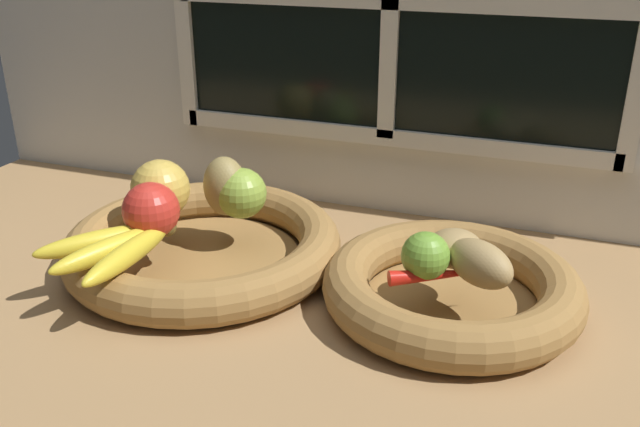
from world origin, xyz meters
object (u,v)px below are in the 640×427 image
apple_red_front (151,210)px  pear_brown (225,186)px  chili_pepper (447,273)px  fruit_bowl_right (451,288)px  lime_near (425,256)px  apple_green_back (241,193)px  potato_large (455,248)px  banana_bunch_front (116,247)px  potato_small (480,263)px  apple_golden_left (160,189)px  fruit_bowl_left (204,245)px

apple_red_front → pear_brown: bearing=60.4°
apple_red_front → chili_pepper: bearing=2.4°
fruit_bowl_right → lime_near: 7.13cm
apple_green_back → chili_pepper: size_ratio=0.52×
apple_red_front → potato_large: 36.13cm
pear_brown → lime_near: size_ratio=1.49×
apple_green_back → chili_pepper: bearing=-15.2°
fruit_bowl_right → lime_near: (-2.53, -3.80, 5.48)cm
pear_brown → banana_bunch_front: 16.76cm
apple_green_back → potato_large: 28.57cm
potato_large → potato_small: (3.13, -3.13, 0.25)cm
apple_red_front → fruit_bowl_right: bearing=7.9°
apple_golden_left → lime_near: bearing=-7.5°
fruit_bowl_right → pear_brown: bearing=172.1°
potato_small → fruit_bowl_right: bearing=135.0°
potato_small → lime_near: bearing=-173.3°
potato_small → apple_red_front: bearing=-177.3°
apple_red_front → apple_green_back: size_ratio=1.05×
potato_small → pear_brown: bearing=167.7°
potato_small → lime_near: size_ratio=1.57×
fruit_bowl_left → fruit_bowl_right: (31.85, 0.00, 0.01)cm
pear_brown → lime_near: bearing=-16.0°
potato_small → fruit_bowl_left: bearing=174.9°
potato_small → chili_pepper: bearing=-174.4°
apple_red_front → lime_near: apple_red_front is taller
fruit_bowl_right → apple_green_back: bearing=171.6°
fruit_bowl_left → apple_golden_left: bearing=172.2°
fruit_bowl_left → potato_small: potato_small is taller
lime_near → apple_green_back: bearing=162.8°
pear_brown → chili_pepper: 31.50cm
fruit_bowl_right → apple_green_back: apple_green_back is taller
apple_red_front → pear_brown: pear_brown is taller
apple_golden_left → potato_large: apple_golden_left is taller
apple_golden_left → potato_large: size_ratio=1.21×
apple_green_back → potato_large: size_ratio=1.05×
fruit_bowl_left → potato_small: bearing=-5.1°
banana_bunch_front → lime_near: lime_near is taller
banana_bunch_front → apple_golden_left: bearing=96.9°
fruit_bowl_left → fruit_bowl_right: size_ratio=1.20×
lime_near → chili_pepper: 3.00cm
fruit_bowl_left → apple_golden_left: apple_golden_left is taller
fruit_bowl_right → lime_near: lime_near is taller
apple_golden_left → banana_bunch_front: apple_golden_left is taller
pear_brown → potato_small: (33.67, -7.36, -1.51)cm
apple_green_back → lime_near: size_ratio=1.25×
apple_red_front → banana_bunch_front: bearing=-98.1°
apple_red_front → fruit_bowl_left: bearing=51.7°
banana_bunch_front → lime_near: size_ratio=3.17×
apple_green_back → fruit_bowl_left: bearing=-131.0°
banana_bunch_front → potato_large: bearing=16.9°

